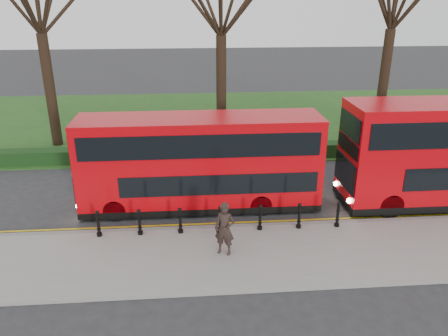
{
  "coord_description": "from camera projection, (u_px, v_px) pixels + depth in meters",
  "views": [
    {
      "loc": [
        0.09,
        -15.95,
        8.63
      ],
      "look_at": [
        1.4,
        0.5,
        2.0
      ],
      "focal_mm": 35.0,
      "sensor_mm": 36.0,
      "label": 1
    }
  ],
  "objects": [
    {
      "name": "pedestrian",
      "position": [
        225.0,
        229.0,
        14.96
      ],
      "size": [
        0.82,
        0.68,
        1.93
      ],
      "primitive_type": "imported",
      "rotation": [
        0.0,
        0.0,
        -0.37
      ],
      "color": "#2D201C",
      "rests_on": "pavement"
    },
    {
      "name": "pavement",
      "position": [
        192.0,
        258.0,
        15.16
      ],
      "size": [
        60.0,
        4.0,
        0.15
      ],
      "primitive_type": "cube",
      "color": "gray",
      "rests_on": "ground"
    },
    {
      "name": "ground",
      "position": [
        191.0,
        219.0,
        17.97
      ],
      "size": [
        120.0,
        120.0,
        0.0
      ],
      "primitive_type": "plane",
      "color": "#28282B",
      "rests_on": "ground"
    },
    {
      "name": "bus_lead",
      "position": [
        200.0,
        163.0,
        18.26
      ],
      "size": [
        10.03,
        2.31,
        3.99
      ],
      "color": "#BE040C",
      "rests_on": "ground"
    },
    {
      "name": "grass_verge",
      "position": [
        189.0,
        120.0,
        31.83
      ],
      "size": [
        60.0,
        18.0,
        0.06
      ],
      "primitive_type": "cube",
      "color": "#1F4717",
      "rests_on": "ground"
    },
    {
      "name": "yellow_line_inner",
      "position": [
        191.0,
        224.0,
        17.5
      ],
      "size": [
        60.0,
        0.1,
        0.01
      ],
      "primitive_type": "cube",
      "color": "yellow",
      "rests_on": "ground"
    },
    {
      "name": "hedge",
      "position": [
        190.0,
        153.0,
        24.11
      ],
      "size": [
        60.0,
        0.9,
        0.8
      ],
      "primitive_type": "cube",
      "color": "black",
      "rests_on": "ground"
    },
    {
      "name": "kerb",
      "position": [
        191.0,
        229.0,
        17.01
      ],
      "size": [
        60.0,
        0.25,
        0.16
      ],
      "primitive_type": "cube",
      "color": "slate",
      "rests_on": "ground"
    },
    {
      "name": "bollard_row",
      "position": [
        220.0,
        219.0,
        16.56
      ],
      "size": [
        9.28,
        0.15,
        1.0
      ],
      "color": "black",
      "rests_on": "pavement"
    },
    {
      "name": "yellow_line_outer",
      "position": [
        191.0,
        227.0,
        17.32
      ],
      "size": [
        60.0,
        0.1,
        0.01
      ],
      "primitive_type": "cube",
      "color": "yellow",
      "rests_on": "ground"
    }
  ]
}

